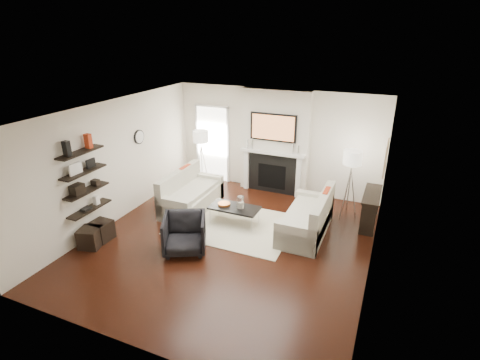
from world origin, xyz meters
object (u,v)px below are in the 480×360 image
at_px(coffee_table, 234,208).
at_px(ottoman_near, 101,230).
at_px(loveseat_left_base, 192,200).
at_px(armchair, 184,232).
at_px(loveseat_right_base, 305,224).
at_px(lamp_right_shade, 353,158).
at_px(lamp_left_shade, 201,136).

bearing_deg(coffee_table, ottoman_near, -143.52).
xyz_separation_m(loveseat_left_base, armchair, (0.81, -1.68, 0.20)).
xyz_separation_m(coffee_table, ottoman_near, (-2.27, -1.68, -0.20)).
xyz_separation_m(coffee_table, armchair, (-0.46, -1.37, 0.01)).
height_order(loveseat_left_base, loveseat_right_base, same).
distance_m(loveseat_left_base, lamp_right_shade, 3.87).
bearing_deg(armchair, loveseat_right_base, 12.18).
height_order(loveseat_right_base, lamp_left_shade, lamp_left_shade).
bearing_deg(lamp_right_shade, loveseat_left_base, -163.53).
xyz_separation_m(lamp_right_shade, ottoman_near, (-4.52, -3.03, -1.25)).
distance_m(lamp_left_shade, lamp_right_shade, 3.91).
height_order(armchair, ottoman_near, armchair).
xyz_separation_m(loveseat_right_base, lamp_right_shade, (0.70, 1.11, 1.24)).
relative_size(loveseat_right_base, lamp_left_shade, 4.50).
distance_m(loveseat_right_base, lamp_right_shade, 1.81).
distance_m(armchair, lamp_right_shade, 3.97).
relative_size(loveseat_left_base, armchair, 2.20).
bearing_deg(armchair, lamp_left_shade, 85.84).
relative_size(loveseat_left_base, coffee_table, 1.64).
xyz_separation_m(coffee_table, lamp_right_shade, (2.25, 1.35, 1.05)).
bearing_deg(lamp_left_shade, lamp_right_shade, -3.04).
xyz_separation_m(loveseat_right_base, ottoman_near, (-3.82, -1.92, -0.01)).
bearing_deg(lamp_right_shade, loveseat_right_base, -121.98).
bearing_deg(coffee_table, lamp_left_shade, 136.67).
distance_m(loveseat_right_base, armchair, 2.58).
bearing_deg(lamp_left_shade, loveseat_right_base, -22.42).
height_order(loveseat_right_base, coffee_table, same).
height_order(coffee_table, armchair, armchair).
bearing_deg(ottoman_near, coffee_table, 36.48).
distance_m(coffee_table, lamp_left_shade, 2.50).
height_order(armchair, lamp_left_shade, lamp_left_shade).
distance_m(loveseat_left_base, loveseat_right_base, 2.82).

